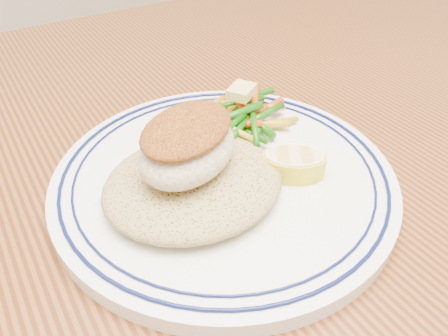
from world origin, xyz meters
TOP-DOWN VIEW (x-y plane):
  - dining_table at (0.00, 0.00)m, footprint 1.50×0.90m
  - plate at (-0.03, -0.04)m, footprint 0.29×0.29m
  - rice_pilaf at (-0.07, -0.05)m, footprint 0.15×0.13m
  - fish_fillet at (-0.07, -0.04)m, footprint 0.11×0.10m
  - vegetable_pile at (0.02, 0.01)m, footprint 0.12×0.10m
  - butter_pat at (0.02, 0.02)m, footprint 0.03×0.03m
  - lemon_wedge at (0.02, -0.07)m, footprint 0.07×0.07m

SIDE VIEW (x-z plane):
  - dining_table at x=0.00m, z-range 0.28..1.03m
  - plate at x=-0.03m, z-range 0.75..0.77m
  - lemon_wedge at x=0.02m, z-range 0.77..0.79m
  - vegetable_pile at x=0.02m, z-range 0.76..0.80m
  - rice_pilaf at x=-0.07m, z-range 0.77..0.79m
  - butter_pat at x=0.02m, z-range 0.80..0.81m
  - fish_fillet at x=-0.07m, z-range 0.79..0.83m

